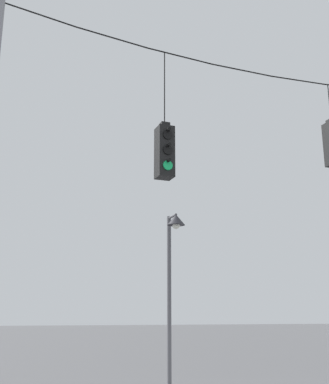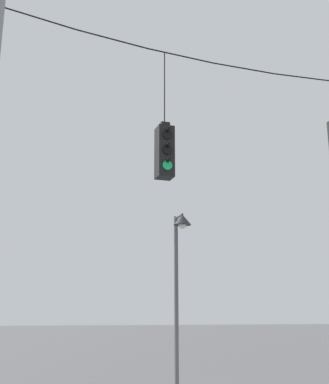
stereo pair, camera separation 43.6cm
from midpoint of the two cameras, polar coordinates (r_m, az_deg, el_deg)
name	(u,v)px [view 1 (the left image)]	position (r m, az deg, el deg)	size (l,w,h in m)	color
span_wire	(242,65)	(11.68, 8.12, 14.73)	(10.87, 0.03, 0.47)	black
traffic_light_over_intersection	(165,151)	(9.94, -1.25, 4.86)	(0.34, 0.46, 2.86)	black
street_lamp	(173,254)	(13.46, 0.08, -7.39)	(0.49, 0.85, 4.63)	#515156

